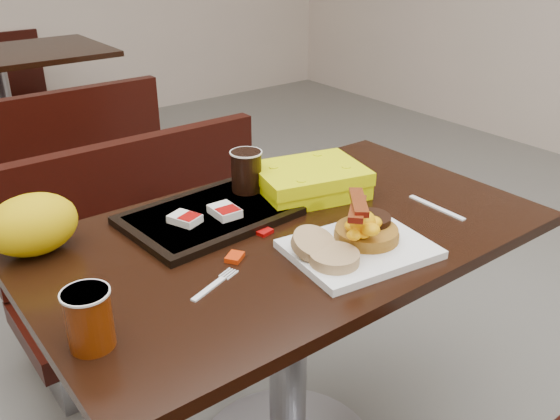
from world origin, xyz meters
TOP-DOWN VIEW (x-y plane):
  - table_near at (0.00, 0.00)m, footprint 1.20×0.70m
  - bench_near_n at (0.00, 0.70)m, footprint 1.00×0.46m
  - table_far at (0.00, 2.60)m, footprint 1.20×0.70m
  - bench_far_s at (0.00, 1.90)m, footprint 1.00×0.46m
  - platter at (0.05, -0.18)m, footprint 0.33×0.27m
  - pancake_stack at (0.09, -0.16)m, footprint 0.18×0.18m
  - sausage_patty at (0.11, -0.15)m, footprint 0.11×0.11m
  - scrambled_eggs at (0.06, -0.18)m, footprint 0.12×0.11m
  - bacon_strips at (0.05, -0.17)m, footprint 0.18×0.17m
  - muffin_bottom at (-0.04, -0.20)m, footprint 0.12×0.12m
  - muffin_top at (-0.05, -0.14)m, footprint 0.11×0.11m
  - coffee_cup_near at (-0.53, -0.13)m, footprint 0.09×0.09m
  - fork at (-0.28, -0.10)m, footprint 0.13×0.07m
  - knife at (0.37, -0.14)m, footprint 0.02×0.17m
  - condiment_syrup at (-0.18, -0.04)m, footprint 0.05×0.05m
  - condiment_ketchup at (-0.06, 0.02)m, footprint 0.04×0.03m
  - tray at (-0.12, 0.16)m, footprint 0.41×0.31m
  - hashbrown_sleeve_left at (-0.19, 0.15)m, footprint 0.07×0.08m
  - hashbrown_sleeve_right at (-0.10, 0.13)m, footprint 0.06×0.08m
  - coffee_cup_far at (0.03, 0.21)m, footprint 0.09×0.09m
  - clamshell at (0.17, 0.13)m, footprint 0.32×0.27m
  - paper_bag at (-0.50, 0.25)m, footprint 0.23×0.19m

SIDE VIEW (x-z plane):
  - bench_near_n at x=0.00m, z-range 0.00..0.72m
  - bench_far_s at x=0.00m, z-range 0.00..0.72m
  - table_near at x=0.00m, z-range 0.00..0.75m
  - table_far at x=0.00m, z-range 0.00..0.75m
  - knife at x=0.37m, z-range 0.75..0.75m
  - fork at x=-0.28m, z-range 0.75..0.75m
  - condiment_ketchup at x=-0.06m, z-range 0.75..0.76m
  - condiment_syrup at x=-0.18m, z-range 0.75..0.76m
  - platter at x=0.05m, z-range 0.75..0.77m
  - tray at x=-0.12m, z-range 0.75..0.77m
  - hashbrown_sleeve_left at x=-0.19m, z-range 0.77..0.79m
  - hashbrown_sleeve_right at x=-0.10m, z-range 0.77..0.79m
  - muffin_bottom at x=-0.04m, z-range 0.77..0.79m
  - pancake_stack at x=0.09m, z-range 0.77..0.80m
  - clamshell at x=0.17m, z-range 0.75..0.82m
  - muffin_top at x=-0.05m, z-range 0.76..0.82m
  - coffee_cup_near at x=-0.53m, z-range 0.75..0.86m
  - sausage_patty at x=0.11m, z-range 0.80..0.81m
  - paper_bag at x=-0.50m, z-range 0.75..0.88m
  - coffee_cup_far at x=0.03m, z-range 0.77..0.88m
  - scrambled_eggs at x=0.06m, z-range 0.80..0.85m
  - bacon_strips at x=0.05m, z-range 0.85..0.86m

